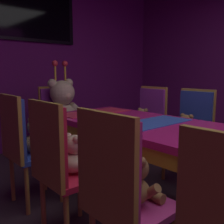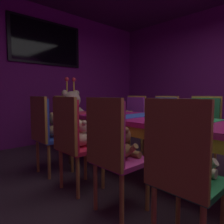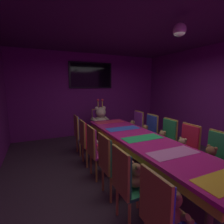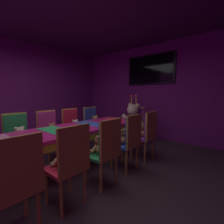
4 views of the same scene
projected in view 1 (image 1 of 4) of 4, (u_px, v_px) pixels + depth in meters
wall_back at (27, 57)px, 3.85m from camera, size 5.20×0.12×2.80m
chair_left_3 at (117, 187)px, 1.28m from camera, size 0.42×0.41×0.98m
teddy_left_3 at (136, 182)px, 1.38m from camera, size 0.23×0.29×0.28m
chair_left_4 at (57, 158)px, 1.71m from camera, size 0.42×0.41×0.98m
teddy_left_4 at (75, 156)px, 1.81m from camera, size 0.23×0.30×0.28m
chair_left_5 at (21, 140)px, 2.18m from camera, size 0.42×0.41×0.98m
teddy_left_5 at (37, 137)px, 2.27m from camera, size 0.26×0.34×0.32m
chair_right_4 at (193, 125)px, 2.80m from camera, size 0.42×0.41×0.98m
teddy_right_4 at (185, 129)px, 2.71m from camera, size 0.22×0.29×0.27m
chair_right_5 at (149, 118)px, 3.25m from camera, size 0.42×0.41×0.98m
teddy_right_5 at (142, 121)px, 3.16m from camera, size 0.22×0.29×0.27m
throne_chair at (57, 116)px, 3.36m from camera, size 0.41×0.42×0.98m
king_teddy_bear at (63, 107)px, 3.22m from camera, size 0.66×0.51×0.85m
wall_tv at (27, 10)px, 3.68m from camera, size 1.50×0.06×0.87m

